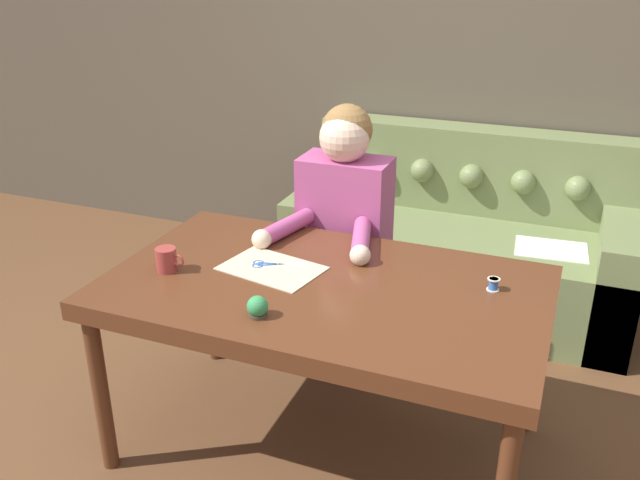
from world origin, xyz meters
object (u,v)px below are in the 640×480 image
person (344,239)px  thread_spool (493,284)px  mug (167,260)px  dining_table (325,300)px  couch (461,245)px  scissors (270,265)px  pin_cushion (258,307)px

person → thread_spool: 0.84m
person → mug: (-0.43, -0.72, 0.14)m
dining_table → thread_spool: thread_spool is taller
dining_table → thread_spool: 0.60m
couch → person: 0.98m
person → mug: person is taller
scissors → thread_spool: size_ratio=4.68×
person → dining_table: bearing=-76.4°
person → thread_spool: person is taller
thread_spool → pin_cushion: size_ratio=0.63×
couch → pin_cushion: size_ratio=24.76×
dining_table → mug: mug is taller
thread_spool → scissors: bearing=-172.5°
person → pin_cushion: person is taller
dining_table → thread_spool: bearing=16.6°
couch → mug: 1.82m
thread_spool → mug: bearing=-165.7°
dining_table → pin_cushion: pin_cushion is taller
pin_cushion → person: bearing=91.9°
mug → pin_cushion: bearing=-21.1°
person → scissors: bearing=-100.4°
couch → scissors: 1.52m
mug → couch: bearing=62.4°
pin_cushion → couch: bearing=78.3°
scissors → mug: size_ratio=1.86×
person → scissors: size_ratio=5.84×
couch → scissors: bearing=-109.5°
dining_table → thread_spool: (0.56, 0.17, 0.09)m
couch → scissors: couch is taller
couch → scissors: (-0.49, -1.38, 0.41)m
person → pin_cushion: 0.91m
dining_table → person: bearing=103.6°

